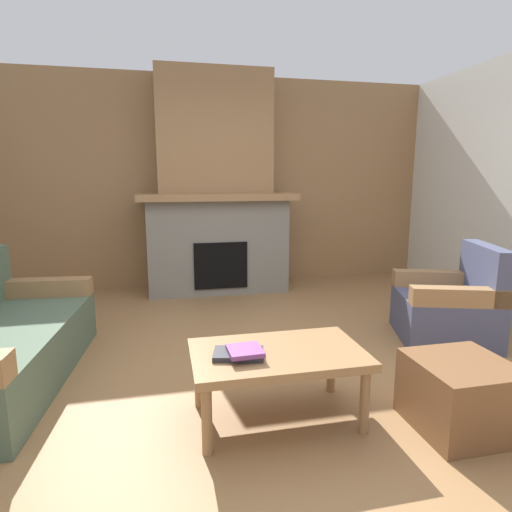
% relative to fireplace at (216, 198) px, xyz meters
% --- Properties ---
extents(ground, '(9.00, 9.00, 0.00)m').
position_rel_fireplace_xyz_m(ground, '(0.00, -2.62, -1.16)').
color(ground, olive).
extents(wall_back_wood_panel, '(6.00, 0.12, 2.70)m').
position_rel_fireplace_xyz_m(wall_back_wood_panel, '(0.00, 0.38, 0.19)').
color(wall_back_wood_panel, '#997047').
rests_on(wall_back_wood_panel, ground).
extents(fireplace, '(1.90, 0.82, 2.70)m').
position_rel_fireplace_xyz_m(fireplace, '(0.00, 0.00, 0.00)').
color(fireplace, gray).
rests_on(fireplace, ground).
extents(armchair, '(0.96, 0.96, 0.85)m').
position_rel_fireplace_xyz_m(armchair, '(1.79, -2.18, -0.87)').
color(armchair, '#474C6B').
rests_on(armchair, ground).
extents(coffee_table, '(1.00, 0.60, 0.43)m').
position_rel_fireplace_xyz_m(coffee_table, '(-0.04, -3.08, -0.79)').
color(coffee_table, '#997047').
rests_on(coffee_table, ground).
extents(ottoman, '(0.52, 0.52, 0.40)m').
position_rel_fireplace_xyz_m(ottoman, '(0.96, -3.39, -0.96)').
color(ottoman, brown).
rests_on(ottoman, ground).
extents(book_stack_near_edge, '(0.31, 0.24, 0.06)m').
position_rel_fireplace_xyz_m(book_stack_near_edge, '(-0.26, -3.12, -0.71)').
color(book_stack_near_edge, '#2D2D33').
rests_on(book_stack_near_edge, coffee_table).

